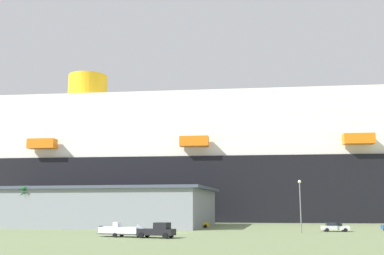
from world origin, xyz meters
The scene contains 10 objects.
ground_plane centered at (0.00, 30.00, 0.00)m, with size 600.00×600.00×0.00m, color #66754C.
cruise_ship centered at (-4.40, 63.64, 15.85)m, with size 299.49×61.91×55.88m.
terminal_building centered at (-25.94, 20.85, 4.28)m, with size 58.38×29.34×8.51m.
pickup_truck centered at (1.03, -12.62, 1.04)m, with size 5.83×2.93×2.20m.
small_boat_on_trailer centered at (-4.19, -11.83, 0.96)m, with size 8.76×2.99×2.15m.
palm_tree centered at (-32.70, 7.52, 6.98)m, with size 3.25×3.15×8.61m.
street_lamp centered at (21.61, 3.61, 5.71)m, with size 0.56×0.56×8.90m.
parked_car_black_coupe centered at (-40.88, 21.91, 0.83)m, with size 4.65×2.33×1.58m.
parked_car_silver_sedan centered at (27.57, 9.39, 0.84)m, with size 4.92×2.42×1.58m.
parked_car_yellow_taxi centered at (0.88, 19.05, 0.83)m, with size 4.58×2.57×1.58m.
Camera 1 is at (19.51, -76.40, 4.61)m, focal length 42.21 mm.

